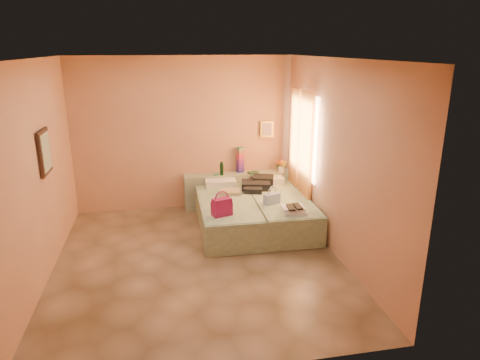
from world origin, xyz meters
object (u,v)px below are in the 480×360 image
(headboard_ledge, at_px, (238,189))
(magenta_handbag, at_px, (222,207))
(bed_left, at_px, (228,215))
(green_book, at_px, (253,173))
(blue_handbag, at_px, (272,199))
(water_bottle, at_px, (222,169))
(bed_right, at_px, (279,211))
(flower_vase, at_px, (282,165))
(towel_stack, at_px, (294,210))

(headboard_ledge, xyz_separation_m, magenta_handbag, (-0.56, -1.67, 0.31))
(bed_left, distance_m, green_book, 1.25)
(headboard_ledge, xyz_separation_m, green_book, (0.28, -0.07, 0.34))
(bed_left, relative_size, blue_handbag, 7.46)
(water_bottle, xyz_separation_m, green_book, (0.60, -0.00, -0.11))
(bed_right, distance_m, green_book, 1.09)
(water_bottle, bearing_deg, blue_handbag, -63.48)
(flower_vase, bearing_deg, blue_handbag, -112.44)
(green_book, relative_size, magenta_handbag, 0.62)
(green_book, bearing_deg, magenta_handbag, -127.75)
(water_bottle, relative_size, magenta_handbag, 0.83)
(bed_left, distance_m, flower_vase, 1.65)
(blue_handbag, bearing_deg, green_book, 70.32)
(bed_right, bearing_deg, towel_stack, -87.55)
(bed_left, xyz_separation_m, water_bottle, (0.05, 0.98, 0.52))
(blue_handbag, bearing_deg, water_bottle, 95.37)
(magenta_handbag, distance_m, blue_handbag, 0.93)
(bed_left, bearing_deg, magenta_handbag, -105.89)
(towel_stack, bearing_deg, blue_handbag, 117.37)
(flower_vase, height_order, towel_stack, flower_vase)
(bed_left, bearing_deg, headboard_ledge, 71.43)
(green_book, bearing_deg, headboard_ledge, 155.91)
(bed_left, relative_size, flower_vase, 6.96)
(bed_right, bearing_deg, blue_handbag, -126.61)
(headboard_ledge, distance_m, towel_stack, 1.88)
(bed_right, relative_size, green_book, 11.00)
(bed_right, distance_m, flower_vase, 1.16)
(headboard_ledge, height_order, bed_right, headboard_ledge)
(green_book, distance_m, magenta_handbag, 1.80)
(bed_right, height_order, flower_vase, flower_vase)
(magenta_handbag, bearing_deg, towel_stack, -23.96)
(green_book, xyz_separation_m, flower_vase, (0.56, 0.00, 0.13))
(blue_handbag, xyz_separation_m, towel_stack, (0.23, -0.45, -0.04))
(headboard_ledge, relative_size, blue_handbag, 7.65)
(green_book, distance_m, flower_vase, 0.57)
(flower_vase, distance_m, blue_handbag, 1.38)
(bed_left, bearing_deg, bed_right, 1.08)
(bed_right, xyz_separation_m, blue_handbag, (-0.22, -0.28, 0.34))
(bed_left, height_order, magenta_handbag, magenta_handbag)
(headboard_ledge, height_order, blue_handbag, blue_handbag)
(headboard_ledge, relative_size, flower_vase, 7.13)
(bed_left, height_order, water_bottle, water_bottle)
(magenta_handbag, bearing_deg, water_bottle, 63.65)
(green_book, bearing_deg, bed_left, -133.60)
(bed_left, bearing_deg, towel_stack, -37.63)
(green_book, distance_m, blue_handbag, 1.27)
(bed_right, height_order, magenta_handbag, magenta_handbag)
(bed_left, height_order, green_book, green_book)
(bed_right, xyz_separation_m, water_bottle, (-0.85, 0.98, 0.52))
(water_bottle, xyz_separation_m, blue_handbag, (0.63, -1.27, -0.19))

